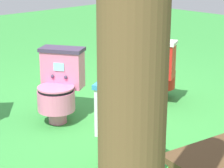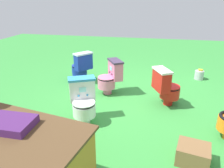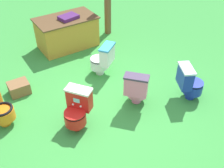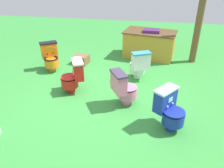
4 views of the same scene
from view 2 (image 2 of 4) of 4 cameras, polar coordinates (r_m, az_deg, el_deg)
The scene contains 8 objects.
ground at distance 4.37m, azimuth 5.13°, elevation -4.08°, with size 14.00×14.00×0.00m, color green.
toilet_white at distance 3.52m, azimuth -7.68°, elevation -4.35°, with size 0.57×0.62×0.73m.
toilet_red at distance 4.12m, azimuth 14.23°, elevation -0.74°, with size 0.62×0.57×0.73m.
toilet_blue at distance 5.24m, azimuth -8.23°, elevation 4.69°, with size 0.64×0.62×0.73m.
toilet_pink at distance 4.50m, azimuth -0.42°, elevation 1.92°, with size 0.63×0.60×0.73m.
vendor_table at distance 2.46m, azimuth -24.55°, elevation -19.03°, with size 1.59×1.12×0.85m.
small_crate at distance 2.97m, azimuth 20.78°, elevation -17.09°, with size 0.39×0.33×0.24m, color brown.
lemon_bucket at distance 5.80m, azimuth 22.26°, elevation 2.31°, with size 0.22×0.22×0.28m.
Camera 2 is at (-0.40, 3.90, 1.94)m, focal length 34.24 mm.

